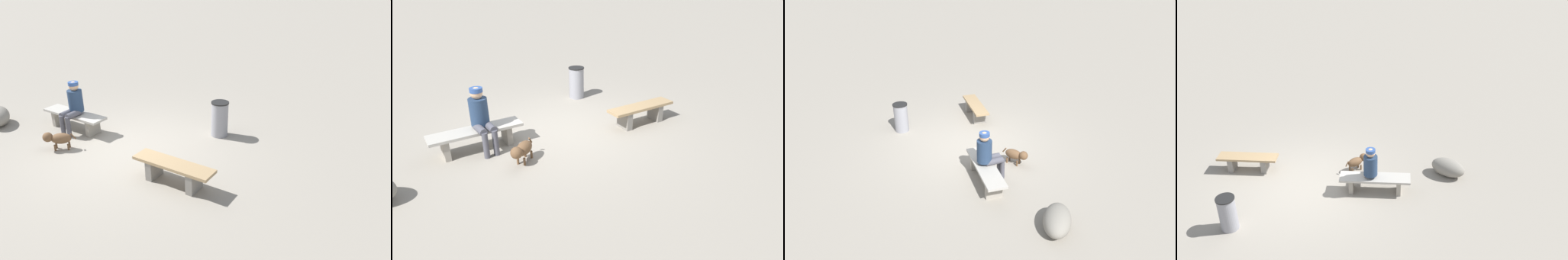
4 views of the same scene
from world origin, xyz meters
The scene contains 6 objects.
ground centered at (0.00, 0.00, -0.03)m, with size 210.00×210.00×0.06m, color gray.
bench_left centered at (-1.83, 0.28, 0.30)m, with size 1.67×0.70×0.44m.
bench_right centered at (1.77, 0.17, 0.32)m, with size 1.84×0.77×0.44m.
seated_person centered at (1.64, 0.23, 0.74)m, with size 0.44×0.66×1.26m.
dog centered at (1.07, 1.03, 0.27)m, with size 0.52×0.58×0.42m.
trash_bin centered at (-1.12, -1.97, 0.43)m, with size 0.42×0.42×0.85m.
Camera 2 is at (2.05, 6.51, 3.20)m, focal length 31.40 mm.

